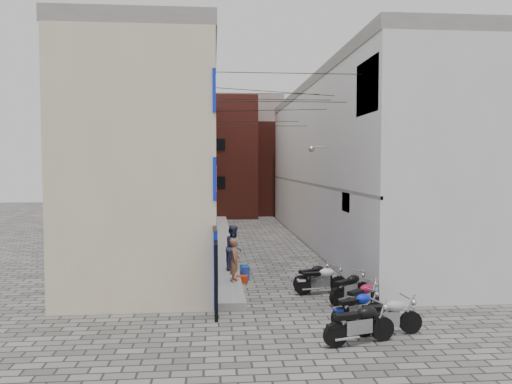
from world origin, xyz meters
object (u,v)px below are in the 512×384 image
object	(u,v)px
motorcycle_f	(321,278)
water_jug_near	(245,273)
person_a	(234,260)
motorcycle_g	(313,275)
motorcycle_a	(359,322)
person_b	(234,247)
motorcycle_d	(362,296)
motorcycle_e	(349,286)
water_jug_far	(244,270)
motorcycle_b	(387,314)
motorcycle_c	(358,306)
red_crate	(242,279)

from	to	relation	value
motorcycle_f	water_jug_near	distance (m)	3.36
motorcycle_f	person_a	distance (m)	3.14
motorcycle_g	motorcycle_a	bearing A→B (deg)	-26.30
person_b	motorcycle_d	bearing A→B (deg)	-126.22
person_b	person_a	bearing A→B (deg)	-162.69
motorcycle_d	motorcycle_e	distance (m)	1.16
water_jug_far	motorcycle_d	bearing A→B (deg)	-57.62
motorcycle_d	motorcycle_a	bearing A→B (deg)	-54.80
motorcycle_e	person_b	world-z (taller)	person_b
person_b	motorcycle_e	bearing A→B (deg)	-119.88
motorcycle_b	person_a	size ratio (longest dim) A/B	1.24
motorcycle_b	motorcycle_c	size ratio (longest dim) A/B	1.09
person_a	person_b	distance (m)	2.02
person_a	water_jug_near	world-z (taller)	person_a
motorcycle_g	person_a	size ratio (longest dim) A/B	1.11
motorcycle_g	red_crate	distance (m)	2.73
motorcycle_c	motorcycle_g	size ratio (longest dim) A/B	1.03
motorcycle_a	person_b	xyz separation A→B (m)	(-2.77, 7.83, 0.57)
motorcycle_b	motorcycle_f	world-z (taller)	motorcycle_b
motorcycle_a	motorcycle_g	bearing A→B (deg)	165.58
motorcycle_c	motorcycle_e	world-z (taller)	motorcycle_e
water_jug_far	motorcycle_b	bearing A→B (deg)	-65.07
motorcycle_c	water_jug_near	size ratio (longest dim) A/B	3.42
motorcycle_g	red_crate	bearing A→B (deg)	-138.70
motorcycle_a	motorcycle_b	world-z (taller)	motorcycle_a
water_jug_far	red_crate	size ratio (longest dim) A/B	1.10
motorcycle_a	water_jug_far	size ratio (longest dim) A/B	4.00
motorcycle_d	motorcycle_g	size ratio (longest dim) A/B	1.02
motorcycle_a	person_b	distance (m)	8.32
motorcycle_g	motorcycle_f	bearing A→B (deg)	-18.79
motorcycle_g	person_a	bearing A→B (deg)	-121.97
motorcycle_b	person_a	world-z (taller)	person_a
motorcycle_c	red_crate	distance (m)	5.86
water_jug_near	motorcycle_g	bearing A→B (deg)	-32.74
motorcycle_a	water_jug_near	world-z (taller)	motorcycle_a
motorcycle_f	person_a	world-z (taller)	person_a
motorcycle_g	red_crate	size ratio (longest dim) A/B	3.84
red_crate	person_b	bearing A→B (deg)	100.69
red_crate	motorcycle_c	bearing A→B (deg)	-59.80
motorcycle_f	motorcycle_d	bearing A→B (deg)	12.12
person_a	red_crate	size ratio (longest dim) A/B	3.48
motorcycle_a	motorcycle_d	bearing A→B (deg)	146.95
motorcycle_d	motorcycle_e	world-z (taller)	motorcycle_e
motorcycle_e	water_jug_near	distance (m)	4.58
motorcycle_a	motorcycle_f	size ratio (longest dim) A/B	1.04
person_b	red_crate	distance (m)	1.62
water_jug_near	person_a	bearing A→B (deg)	-111.01
person_a	motorcycle_d	bearing A→B (deg)	-123.92
motorcycle_d	water_jug_near	xyz separation A→B (m)	(-3.22, 4.48, -0.25)
person_b	water_jug_far	xyz separation A→B (m)	(0.39, -0.16, -0.89)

